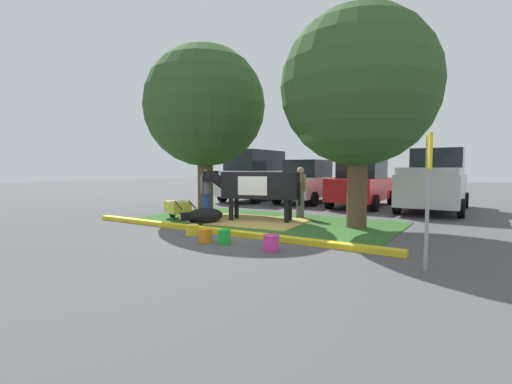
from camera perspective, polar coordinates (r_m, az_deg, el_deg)
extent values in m
plane|color=#4C4C4F|center=(9.43, -1.16, -6.20)|extent=(80.00, 80.00, 0.00)
cube|color=#2D5B23|center=(11.05, 1.11, -4.67)|extent=(7.90, 4.31, 0.02)
cube|color=yellow|center=(9.19, -6.49, -6.12)|extent=(9.10, 0.24, 0.12)
cube|color=tan|center=(10.98, -0.85, -4.65)|extent=(3.44, 2.73, 0.04)
cylinder|color=brown|center=(13.02, -8.03, 1.72)|extent=(0.55, 0.55, 2.35)
sphere|color=#2D5123|center=(13.19, -8.14, 13.37)|extent=(4.27, 4.27, 4.27)
cylinder|color=brown|center=(10.18, 15.75, 1.01)|extent=(0.54, 0.54, 2.34)
sphere|color=#2D5123|center=(10.40, 16.03, 15.71)|extent=(4.21, 4.21, 4.21)
cube|color=black|center=(10.92, 0.71, 1.07)|extent=(2.40, 1.31, 0.80)
cube|color=white|center=(10.96, -0.04, 1.08)|extent=(1.06, 0.94, 0.56)
cylinder|color=black|center=(11.35, -5.76, 1.66)|extent=(0.70, 0.48, 0.58)
cube|color=black|center=(11.47, -7.25, 2.57)|extent=(0.49, 0.37, 0.32)
cube|color=white|center=(11.55, -8.15, 2.37)|extent=(0.17, 0.23, 0.20)
cylinder|color=black|center=(11.02, -3.97, -2.88)|extent=(0.14, 0.14, 0.72)
cylinder|color=black|center=(11.47, -3.11, -2.60)|extent=(0.14, 0.14, 0.72)
cylinder|color=black|center=(10.54, 4.86, -3.19)|extent=(0.14, 0.14, 0.72)
cylinder|color=black|center=(11.02, 5.38, -2.88)|extent=(0.14, 0.14, 0.72)
cylinder|color=black|center=(10.67, 6.92, -0.37)|extent=(0.06, 0.06, 0.70)
ellipsoid|color=black|center=(10.64, -8.11, -3.79)|extent=(0.96, 1.19, 0.48)
cube|color=black|center=(10.45, -11.23, -3.85)|extent=(0.31, 0.34, 0.22)
cube|color=silver|center=(10.42, -11.86, -3.88)|extent=(0.12, 0.10, 0.16)
cylinder|color=black|center=(10.38, -9.60, -5.00)|extent=(0.26, 0.35, 0.10)
cylinder|color=#23478C|center=(11.72, -7.98, -2.28)|extent=(0.26, 0.26, 0.81)
cylinder|color=slate|center=(11.67, -8.01, 1.06)|extent=(0.34, 0.34, 0.56)
sphere|color=beige|center=(11.66, -8.03, 2.97)|extent=(0.22, 0.22, 0.22)
cylinder|color=slate|center=(11.85, -7.40, 1.24)|extent=(0.09, 0.09, 0.53)
cylinder|color=slate|center=(11.49, -8.64, 1.15)|extent=(0.09, 0.09, 0.53)
cylinder|color=slate|center=(11.87, 7.03, -2.08)|extent=(0.26, 0.26, 0.86)
cylinder|color=#9E7F5B|center=(11.81, 7.06, 1.40)|extent=(0.34, 0.34, 0.59)
sphere|color=tan|center=(11.80, 7.07, 3.39)|extent=(0.23, 0.23, 0.23)
cylinder|color=#9E7F5B|center=(11.64, 7.75, 1.50)|extent=(0.09, 0.09, 0.56)
cylinder|color=#9E7F5B|center=(11.98, 6.39, 1.58)|extent=(0.09, 0.09, 0.56)
cube|color=gold|center=(11.75, -12.33, -2.34)|extent=(1.07, 0.92, 0.36)
cylinder|color=black|center=(12.24, -13.14, -3.14)|extent=(0.37, 0.24, 0.36)
cylinder|color=black|center=(11.43, -12.81, -3.93)|extent=(0.04, 0.04, 0.24)
cylinder|color=black|center=(11.58, -10.76, -3.80)|extent=(0.04, 0.04, 0.24)
cylinder|color=black|center=(11.05, -12.21, -2.09)|extent=(0.50, 0.25, 0.23)
cylinder|color=black|center=(11.22, -10.11, -1.98)|extent=(0.50, 0.25, 0.23)
cylinder|color=#99999E|center=(6.31, 25.57, -1.70)|extent=(0.06, 0.06, 2.15)
cube|color=yellow|center=(6.29, 25.79, 5.82)|extent=(0.15, 0.44, 0.56)
cylinder|color=yellow|center=(8.93, -10.14, -6.00)|extent=(0.31, 0.31, 0.26)
torus|color=yellow|center=(8.91, -10.15, -5.20)|extent=(0.34, 0.34, 0.02)
cylinder|color=orange|center=(8.07, -8.06, -6.91)|extent=(0.30, 0.30, 0.29)
torus|color=orange|center=(8.04, -8.07, -5.89)|extent=(0.32, 0.32, 0.02)
cylinder|color=green|center=(7.88, -5.04, -7.14)|extent=(0.27, 0.27, 0.29)
torus|color=green|center=(7.85, -5.04, -6.10)|extent=(0.29, 0.29, 0.02)
cylinder|color=#EA3893|center=(7.24, 2.41, -8.09)|extent=(0.32, 0.32, 0.29)
torus|color=#EA3893|center=(7.21, 2.42, -6.95)|extent=(0.34, 0.34, 0.02)
cube|color=silver|center=(18.10, -0.05, 1.54)|extent=(1.94, 4.62, 1.20)
cube|color=black|center=(18.09, -0.05, 5.02)|extent=(1.70, 3.22, 1.00)
cylinder|color=black|center=(19.90, -0.07, 0.01)|extent=(0.23, 0.64, 0.64)
cylinder|color=black|center=(18.96, 4.79, -0.19)|extent=(0.23, 0.64, 0.64)
cylinder|color=black|center=(17.45, -5.32, -0.54)|extent=(0.23, 0.64, 0.64)
cylinder|color=black|center=(16.37, -0.04, -0.81)|extent=(0.23, 0.64, 0.64)
cube|color=silver|center=(17.15, 8.26, 0.87)|extent=(1.84, 4.42, 0.90)
cube|color=black|center=(17.13, 8.29, 3.71)|extent=(1.60, 2.21, 0.80)
cylinder|color=black|center=(18.85, 7.52, -0.23)|extent=(0.23, 0.64, 0.64)
cylinder|color=black|center=(18.18, 12.68, -0.44)|extent=(0.23, 0.64, 0.64)
cylinder|color=black|center=(16.30, 3.31, -0.83)|extent=(0.23, 0.64, 0.64)
cylinder|color=black|center=(15.52, 9.14, -1.11)|extent=(0.23, 0.64, 0.64)
cube|color=red|center=(15.88, 16.48, 0.52)|extent=(1.84, 4.42, 0.90)
cube|color=black|center=(15.86, 16.54, 3.58)|extent=(1.60, 2.21, 0.80)
cylinder|color=black|center=(17.54, 14.89, -0.63)|extent=(0.23, 0.64, 0.64)
cylinder|color=black|center=(17.09, 20.66, -0.86)|extent=(0.23, 0.64, 0.64)
cylinder|color=black|center=(14.84, 11.60, -1.37)|extent=(0.23, 0.64, 0.64)
cylinder|color=black|center=(14.31, 18.36, -1.67)|extent=(0.23, 0.64, 0.64)
cube|color=silver|center=(15.37, 26.43, 0.54)|extent=(2.05, 5.42, 1.10)
cube|color=black|center=(16.29, 26.88, 4.39)|extent=(1.86, 1.82, 1.00)
cube|color=silver|center=(14.14, 26.01, 3.02)|extent=(1.92, 2.72, 0.24)
cylinder|color=black|center=(17.27, 23.66, -0.89)|extent=(0.23, 0.64, 0.64)
cylinder|color=black|center=(17.09, 30.31, -1.14)|extent=(0.23, 0.64, 0.64)
cylinder|color=black|center=(13.82, 21.49, -1.94)|extent=(0.23, 0.64, 0.64)
cylinder|color=black|center=(13.59, 29.80, -2.27)|extent=(0.23, 0.64, 0.64)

